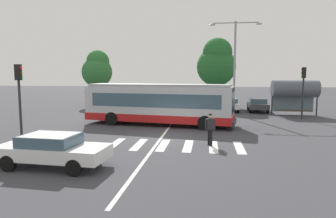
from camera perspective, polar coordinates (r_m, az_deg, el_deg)
ground_plane at (r=18.20m, az=0.18°, el=-5.39°), size 160.00×160.00×0.00m
city_transit_bus at (r=22.53m, az=-1.74°, el=0.98°), size 11.41×4.32×3.06m
pedestrian_crossing_street at (r=16.11m, az=7.97°, el=-3.50°), size 0.55×0.39×1.72m
foreground_sedan at (r=13.18m, az=-21.07°, el=-7.00°), size 4.61×2.12×1.35m
parked_car_red at (r=32.99m, az=-2.59°, el=1.27°), size 2.03×4.58×1.35m
parked_car_silver at (r=32.13m, az=1.98°, el=1.14°), size 2.18×4.63×1.35m
parked_car_teal at (r=32.09m, az=6.80°, el=1.09°), size 1.94×4.53×1.35m
parked_car_white at (r=31.95m, az=11.41°, el=0.99°), size 1.90×4.52×1.35m
parked_car_charcoal at (r=32.36m, az=16.55°, el=0.91°), size 2.07×4.60×1.35m
traffic_light_near_corner at (r=19.27m, az=-26.27°, el=3.39°), size 0.33×0.32×4.33m
traffic_light_far_corner at (r=27.72m, az=24.16°, el=4.27°), size 0.33×0.32×4.37m
bus_stop_shelter at (r=30.01m, az=22.81°, el=3.43°), size 4.07×1.54×3.25m
twin_arm_street_lamp at (r=29.47m, az=12.49°, el=9.54°), size 4.83×0.32×8.71m
background_tree_left at (r=37.56m, az=-13.20°, el=7.35°), size 3.62×3.62×6.71m
background_tree_right at (r=36.24m, az=9.16°, el=8.63°), size 4.58×4.58×8.02m
crosswalk_painted_stripes at (r=16.15m, az=1.44°, el=-6.90°), size 7.09×2.78×0.01m
lane_center_line at (r=20.21m, az=-0.34°, el=-4.19°), size 0.16×24.00×0.01m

